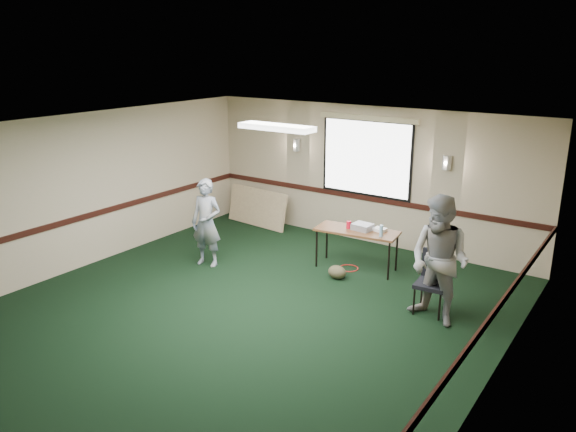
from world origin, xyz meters
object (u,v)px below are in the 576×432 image
Objects in this scene: folding_table at (357,233)px; projector at (362,227)px; conference_chair at (434,277)px; person_right at (439,261)px; person_left at (206,223)px.

folding_table is 4.58× the size of projector.
conference_chair is 0.53m from person_right.
person_right is (1.87, -1.11, 0.26)m from folding_table.
folding_table is 2.65m from person_left.
folding_table is 0.14m from projector.
conference_chair is at bearing 132.78° from person_right.
folding_table is at bearing 163.76° from person_right.
projector is 2.15m from person_right.
person_left reaches higher than conference_chair.
conference_chair is at bearing -32.75° from folding_table.
folding_table is 1.64× the size of conference_chair.
conference_chair reaches higher than projector.
conference_chair is at bearing -3.57° from person_left.
projector is 0.36× the size of conference_chair.
projector is at bearing 33.72° from folding_table.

